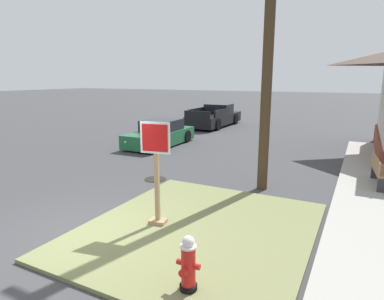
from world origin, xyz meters
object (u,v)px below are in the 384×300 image
(fire_hydrant, at_px, (188,265))
(utility_pole, at_px, (271,0))
(parked_sedan_green, at_px, (160,134))
(street_bench, at_px, (379,170))
(stop_sign, at_px, (157,176))
(pickup_truck_black, at_px, (215,117))
(manhole_cover, at_px, (155,179))

(fire_hydrant, relative_size, utility_pole, 0.09)
(parked_sedan_green, distance_m, street_bench, 9.76)
(stop_sign, distance_m, pickup_truck_black, 16.17)
(manhole_cover, height_order, street_bench, street_bench)
(stop_sign, bearing_deg, street_bench, 49.77)
(utility_pole, bearing_deg, parked_sedan_green, 146.20)
(parked_sedan_green, distance_m, pickup_truck_black, 7.43)
(parked_sedan_green, relative_size, street_bench, 2.61)
(stop_sign, relative_size, parked_sedan_green, 0.54)
(street_bench, xyz_separation_m, utility_pole, (-3.08, -1.60, 4.70))
(parked_sedan_green, xyz_separation_m, pickup_truck_black, (-0.30, 7.42, 0.08))
(manhole_cover, bearing_deg, stop_sign, -55.50)
(stop_sign, relative_size, utility_pole, 0.22)
(stop_sign, height_order, manhole_cover, stop_sign)
(manhole_cover, distance_m, parked_sedan_green, 5.77)
(street_bench, distance_m, utility_pole, 5.84)
(manhole_cover, bearing_deg, fire_hydrant, -51.59)
(pickup_truck_black, bearing_deg, parked_sedan_green, -87.67)
(manhole_cover, height_order, parked_sedan_green, parked_sedan_green)
(pickup_truck_black, distance_m, street_bench, 13.96)
(parked_sedan_green, bearing_deg, street_bench, -15.62)
(manhole_cover, distance_m, pickup_truck_black, 12.78)
(utility_pole, bearing_deg, fire_hydrant, -86.04)
(fire_hydrant, height_order, pickup_truck_black, pickup_truck_black)
(manhole_cover, xyz_separation_m, pickup_truck_black, (-3.26, 12.34, 0.61))
(street_bench, relative_size, utility_pole, 0.16)
(fire_hydrant, height_order, parked_sedan_green, parked_sedan_green)
(fire_hydrant, xyz_separation_m, parked_sedan_green, (-6.69, 9.63, 0.04))
(parked_sedan_green, height_order, utility_pole, utility_pole)
(stop_sign, bearing_deg, pickup_truck_black, 109.05)
(fire_hydrant, distance_m, utility_pole, 7.23)
(fire_hydrant, relative_size, stop_sign, 0.39)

